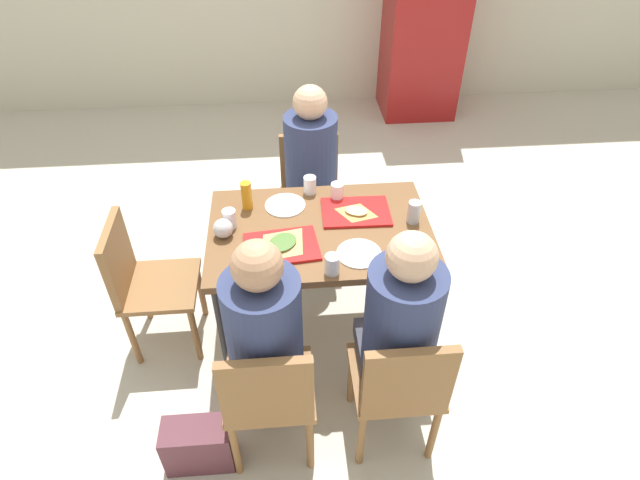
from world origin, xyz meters
The scene contains 24 objects.
ground_plane centered at (0.00, 0.00, -0.01)m, with size 10.00×10.00×0.02m, color beige.
main_table centered at (0.00, 0.00, 0.66)m, with size 1.15×0.78×0.77m.
chair_near_left centered at (-0.29, -0.77, 0.49)m, with size 0.40×0.40×0.84m.
chair_near_right centered at (0.29, -0.77, 0.49)m, with size 0.40×0.40×0.84m.
chair_far_side centered at (0.00, 0.77, 0.49)m, with size 0.40×0.40×0.84m.
chair_left_end centered at (-0.96, 0.00, 0.49)m, with size 0.40×0.40×0.84m.
person_in_red centered at (-0.29, -0.63, 0.74)m, with size 0.32×0.42×1.25m.
person_in_brown_jacket centered at (0.29, -0.63, 0.74)m, with size 0.32×0.42×1.25m.
person_far_side centered at (0.00, 0.63, 0.74)m, with size 0.32×0.42×1.25m.
tray_red_near centered at (-0.20, -0.14, 0.78)m, with size 0.36×0.26×0.02m, color red.
tray_red_far centered at (0.20, 0.12, 0.78)m, with size 0.36×0.26×0.02m, color red.
paper_plate_center centered at (-0.17, 0.21, 0.77)m, with size 0.22×0.22×0.01m, color white.
paper_plate_near_edge centered at (0.17, -0.21, 0.77)m, with size 0.22×0.22×0.01m, color white.
pizza_slice_a centered at (-0.20, -0.13, 0.79)m, with size 0.28×0.29×0.02m.
pizza_slice_b centered at (0.20, 0.10, 0.79)m, with size 0.21×0.18×0.02m.
plastic_cup_a centered at (-0.03, 0.33, 0.82)m, with size 0.07×0.07×0.10m, color white.
plastic_cup_b centered at (0.03, -0.33, 0.82)m, with size 0.07×0.07×0.10m, color white.
plastic_cup_c centered at (-0.46, 0.06, 0.82)m, with size 0.07×0.07×0.10m, color white.
plastic_cup_d centered at (0.12, 0.25, 0.82)m, with size 0.07×0.07×0.10m, color white.
soda_can centered at (0.49, 0.02, 0.83)m, with size 0.07×0.07×0.12m, color #B7BCC6.
condiment_bottle centered at (-0.37, 0.21, 0.85)m, with size 0.06×0.06×0.16m, color orange.
foil_bundle centered at (-0.49, -0.02, 0.82)m, with size 0.10×0.10×0.10m, color silver.
handbag centered at (-0.64, -0.79, 0.14)m, with size 0.32×0.16×0.28m, color #592D38.
drink_fridge centered at (1.22, 2.85, 0.95)m, with size 0.70×0.60×1.90m, color maroon.
Camera 1 is at (-0.18, -2.07, 2.44)m, focal length 29.13 mm.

